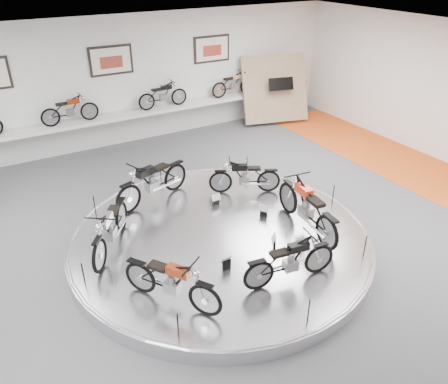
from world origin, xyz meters
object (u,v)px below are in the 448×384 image
bike_d (171,281)px  shelf (120,117)px  bike_b (152,181)px  display_platform (221,239)px  bike_e (290,260)px  bike_a (245,176)px  bike_f (307,207)px  bike_c (110,228)px

bike_d → shelf: bearing=133.8°
bike_b → bike_d: 3.60m
display_platform → bike_d: bike_d is taller
bike_b → bike_e: size_ratio=1.17×
display_platform → bike_d: size_ratio=3.96×
shelf → bike_a: bike_a is taller
bike_a → bike_e: 3.43m
bike_a → display_platform: bearing=69.7°
bike_b → bike_e: 4.11m
bike_a → bike_f: bearing=124.5°
display_platform → shelf: 6.46m
bike_d → bike_b: bearing=129.3°
bike_a → bike_e: bearing=98.8°
bike_c → bike_e: bearing=79.4°
bike_f → bike_c: bearing=76.9°
bike_a → bike_e: size_ratio=0.96×
shelf → bike_d: 8.01m
shelf → bike_a: (1.43, -5.11, -0.26)m
display_platform → bike_c: bearing=163.7°
bike_e → bike_f: bearing=49.0°
shelf → bike_d: bearing=-102.7°
bike_a → bike_d: bearing=67.9°
bike_d → bike_f: (3.44, 0.64, 0.09)m
display_platform → bike_e: bike_e is taller
bike_a → bike_c: (-3.60, -0.66, 0.06)m
bike_e → bike_f: bike_f is taller
bike_c → bike_a: bearing=135.9°
bike_f → bike_d: bearing=107.5°
bike_a → bike_b: (-2.13, 0.74, 0.10)m
display_platform → bike_f: bike_f is taller
bike_a → bike_e: bike_e is taller
shelf → bike_e: bearing=-87.8°
bike_d → bike_e: bearing=41.9°
shelf → bike_d: bike_d is taller
bike_f → bike_b: bearing=47.3°
bike_a → bike_c: 3.66m
shelf → bike_e: size_ratio=7.03×
shelf → bike_a: bearing=-74.3°
bike_e → bike_f: (1.36, 1.18, 0.10)m
display_platform → bike_d: (-1.76, -1.41, 0.63)m
bike_a → bike_c: bearing=38.1°
display_platform → bike_b: bearing=108.9°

